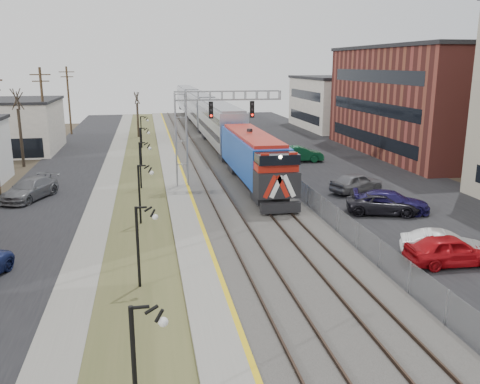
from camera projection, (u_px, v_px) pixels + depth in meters
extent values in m
plane|color=#473D2D|center=(258.00, 377.00, 17.22)|extent=(160.00, 160.00, 0.00)
cube|color=black|center=(62.00, 175.00, 48.56)|extent=(7.00, 120.00, 0.04)
cube|color=gray|center=(110.00, 173.00, 49.34)|extent=(2.00, 120.00, 0.08)
cube|color=#4F522C|center=(142.00, 172.00, 49.88)|extent=(4.00, 120.00, 0.06)
cube|color=gray|center=(172.00, 170.00, 50.38)|extent=(2.00, 120.00, 0.24)
cube|color=#595651|center=(222.00, 168.00, 51.27)|extent=(8.00, 120.00, 0.20)
cube|color=black|center=(335.00, 165.00, 53.41)|extent=(16.00, 120.00, 0.04)
cube|color=gold|center=(181.00, 168.00, 50.51)|extent=(0.24, 120.00, 0.01)
cube|color=#2D2119|center=(195.00, 167.00, 50.74)|extent=(0.08, 120.00, 0.15)
cube|color=#2D2119|center=(210.00, 167.00, 51.01)|extent=(0.08, 120.00, 0.15)
cube|color=#2D2119|center=(229.00, 166.00, 51.36)|extent=(0.08, 120.00, 0.15)
cube|color=#2D2119|center=(244.00, 166.00, 51.63)|extent=(0.08, 120.00, 0.15)
cube|color=#1445AA|center=(254.00, 160.00, 42.87)|extent=(3.00, 17.00, 4.25)
cube|color=black|center=(280.00, 208.00, 35.01)|extent=(2.80, 0.50, 0.70)
cube|color=#9FA2A9|center=(220.00, 126.00, 62.09)|extent=(3.00, 22.00, 5.33)
cube|color=#9FA2A9|center=(200.00, 110.00, 83.83)|extent=(3.00, 22.00, 5.33)
cube|color=#9FA2A9|center=(188.00, 100.00, 105.57)|extent=(3.00, 22.00, 5.33)
cube|color=gray|center=(181.00, 141.00, 42.85)|extent=(1.00, 1.00, 8.00)
cube|color=gray|center=(228.00, 96.00, 42.64)|extent=(9.00, 0.80, 0.80)
cube|color=black|center=(211.00, 110.00, 42.22)|extent=(0.35, 0.25, 1.40)
cube|color=black|center=(252.00, 109.00, 42.84)|extent=(0.35, 0.25, 1.40)
cylinder|color=black|center=(134.00, 372.00, 14.12)|extent=(0.14, 0.14, 4.00)
cylinder|color=black|center=(138.00, 248.00, 23.65)|extent=(0.14, 0.14, 4.00)
cylinder|color=black|center=(139.00, 195.00, 33.19)|extent=(0.14, 0.14, 4.00)
cylinder|color=black|center=(140.00, 166.00, 42.72)|extent=(0.14, 0.14, 4.00)
cylinder|color=black|center=(141.00, 147.00, 52.25)|extent=(0.14, 0.14, 4.00)
cylinder|color=black|center=(141.00, 132.00, 63.69)|extent=(0.14, 0.14, 4.00)
cylinder|color=#4C3823|center=(44.00, 113.00, 56.34)|extent=(0.28, 0.28, 10.00)
cylinder|color=#4C3823|center=(69.00, 101.00, 75.41)|extent=(0.28, 0.28, 10.00)
cube|color=gray|center=(263.00, 160.00, 51.84)|extent=(0.04, 120.00, 1.60)
cube|color=maroon|center=(436.00, 102.00, 59.18)|extent=(16.00, 26.00, 12.00)
cube|color=beige|center=(351.00, 104.00, 83.51)|extent=(16.00, 18.00, 8.00)
cylinder|color=#382D23|center=(21.00, 138.00, 51.80)|extent=(0.30, 0.30, 5.95)
cylinder|color=#382D23|center=(138.00, 120.00, 73.03)|extent=(0.30, 0.30, 4.90)
imported|color=#B20D14|center=(451.00, 251.00, 26.59)|extent=(4.87, 2.18, 1.63)
imported|color=silver|center=(444.00, 246.00, 27.45)|extent=(4.77, 3.22, 1.49)
imported|color=black|center=(383.00, 204.00, 35.77)|extent=(5.54, 3.74, 1.41)
imported|color=#1D1650|center=(391.00, 202.00, 36.08)|extent=(5.74, 3.89, 1.55)
imported|color=slate|center=(356.00, 183.00, 41.75)|extent=(5.18, 3.72, 1.64)
imported|color=#0D4525|center=(300.00, 154.00, 55.02)|extent=(5.21, 2.46, 1.65)
imported|color=slate|center=(30.00, 190.00, 39.63)|extent=(4.26, 5.98, 1.61)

